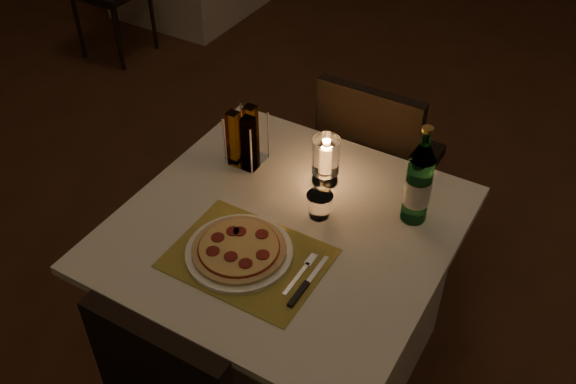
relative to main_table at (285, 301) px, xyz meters
The scene contains 12 objects.
floor 0.63m from the main_table, 66.32° to the left, with size 8.00×10.00×0.02m, color #492817.
main_table is the anchor object (origin of this frame).
chair_far 0.74m from the main_table, 90.00° to the left, with size 0.42×0.42×0.90m.
placemat 0.41m from the main_table, 96.34° to the right, with size 0.45×0.34×0.00m, color #A59239.
plate 0.42m from the main_table, 105.52° to the right, with size 0.32×0.32×0.01m, color white.
pizza 0.44m from the main_table, 105.57° to the right, with size 0.28×0.28×0.02m.
fork 0.43m from the main_table, 45.27° to the right, with size 0.02×0.18×0.00m.
knife 0.46m from the main_table, 49.01° to the right, with size 0.02×0.22×0.01m.
tumbler 0.42m from the main_table, 51.97° to the left, with size 0.08×0.08×0.08m, color white, non-canonical shape.
water_bottle 0.65m from the main_table, 35.06° to the left, with size 0.08×0.08×0.34m.
hurricane_candle 0.53m from the main_table, 88.20° to the left, with size 0.09×0.09×0.17m.
cruet_caddy 0.58m from the main_table, 143.49° to the left, with size 0.12×0.12×0.21m.
Camera 1 is at (0.54, -1.71, 2.12)m, focal length 40.00 mm.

